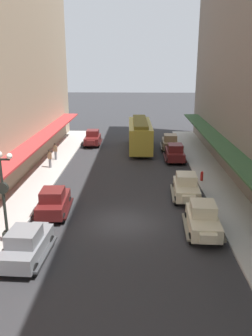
# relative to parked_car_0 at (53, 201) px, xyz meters

# --- Properties ---
(ground_plane) EXTENTS (200.00, 200.00, 0.00)m
(ground_plane) POSITION_rel_parked_car_0_xyz_m (4.65, -1.11, -0.94)
(ground_plane) COLOR #2D2D30
(sidewalk_left) EXTENTS (3.00, 60.00, 0.15)m
(sidewalk_left) POSITION_rel_parked_car_0_xyz_m (-2.85, -1.11, -0.87)
(sidewalk_left) COLOR #B7B5AD
(sidewalk_left) RESTS_ON ground
(sidewalk_right) EXTENTS (3.00, 60.00, 0.15)m
(sidewalk_right) POSITION_rel_parked_car_0_xyz_m (12.15, -1.11, -0.87)
(sidewalk_right) COLOR #B7B5AD
(sidewalk_right) RESTS_ON ground
(parked_car_0) EXTENTS (2.30, 4.32, 1.84)m
(parked_car_0) POSITION_rel_parked_car_0_xyz_m (0.00, 0.00, 0.00)
(parked_car_0) COLOR #591919
(parked_car_0) RESTS_ON ground
(parked_car_1) EXTENTS (2.29, 4.31, 1.84)m
(parked_car_1) POSITION_rel_parked_car_0_xyz_m (-0.06, -5.67, 0.00)
(parked_car_1) COLOR slate
(parked_car_1) RESTS_ON ground
(parked_car_2) EXTENTS (2.30, 4.32, 1.84)m
(parked_car_2) POSITION_rel_parked_car_0_xyz_m (9.40, -2.38, 0.00)
(parked_car_2) COLOR beige
(parked_car_2) RESTS_ON ground
(parked_car_3) EXTENTS (2.14, 4.26, 1.84)m
(parked_car_3) POSITION_rel_parked_car_0_xyz_m (9.38, 13.38, 0.00)
(parked_car_3) COLOR #591919
(parked_car_3) RESTS_ON ground
(parked_car_4) EXTENTS (2.29, 4.31, 1.84)m
(parked_car_4) POSITION_rel_parked_car_0_xyz_m (9.16, 3.16, 0.00)
(parked_car_4) COLOR beige
(parked_car_4) RESTS_ON ground
(parked_car_5) EXTENTS (2.19, 4.28, 1.84)m
(parked_car_5) POSITION_rel_parked_car_0_xyz_m (0.09, 20.36, 0.00)
(parked_car_5) COLOR #591919
(parked_car_5) RESTS_ON ground
(parked_car_6) EXTENTS (2.24, 4.30, 1.84)m
(parked_car_6) POSITION_rel_parked_car_0_xyz_m (9.34, 18.29, 0.00)
(parked_car_6) COLOR #997F5B
(parked_car_6) RESTS_ON ground
(streetcar) EXTENTS (2.72, 9.65, 3.46)m
(streetcar) POSITION_rel_parked_car_0_xyz_m (5.84, 18.28, 0.96)
(streetcar) COLOR gold
(streetcar) RESTS_ON ground
(lamp_post_with_clock) EXTENTS (1.42, 0.44, 5.16)m
(lamp_post_with_clock) POSITION_rel_parked_car_0_xyz_m (-1.75, -3.80, 2.04)
(lamp_post_with_clock) COLOR black
(lamp_post_with_clock) RESTS_ON sidewalk_left
(fire_hydrant) EXTENTS (0.24, 0.24, 0.82)m
(fire_hydrant) POSITION_rel_parked_car_0_xyz_m (11.00, 6.88, -0.38)
(fire_hydrant) COLOR #B21E19
(fire_hydrant) RESTS_ON sidewalk_right
(pedestrian_0) EXTENTS (0.36, 0.28, 1.67)m
(pedestrian_0) POSITION_rel_parked_car_0_xyz_m (-2.73, 10.30, 0.07)
(pedestrian_0) COLOR slate
(pedestrian_0) RESTS_ON sidewalk_left
(pedestrian_1) EXTENTS (0.36, 0.28, 1.67)m
(pedestrian_1) POSITION_rel_parked_car_0_xyz_m (-2.83, 13.15, 0.07)
(pedestrian_1) COLOR slate
(pedestrian_1) RESTS_ON sidewalk_left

